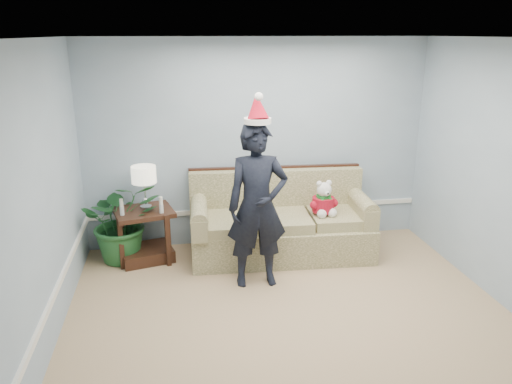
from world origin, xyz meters
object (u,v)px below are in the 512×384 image
object	(u,v)px
sofa	(280,225)
table_lamp	(144,176)
side_table	(146,240)
houseplant	(122,221)
man	(257,206)
teddy_bear	(324,202)

from	to	relation	value
sofa	table_lamp	world-z (taller)	table_lamp
sofa	side_table	world-z (taller)	sofa
side_table	houseplant	world-z (taller)	houseplant
sofa	man	world-z (taller)	man
sofa	side_table	bearing A→B (deg)	-179.13
table_lamp	houseplant	distance (m)	0.63
man	houseplant	bearing A→B (deg)	150.06
man	teddy_bear	bearing A→B (deg)	31.34
sofa	man	xyz separation A→B (m)	(-0.43, -0.76, 0.55)
side_table	table_lamp	xyz separation A→B (m)	(0.03, 0.07, 0.81)
side_table	houseplant	bearing A→B (deg)	168.95
side_table	houseplant	size ratio (longest dim) A/B	0.77
sofa	table_lamp	size ratio (longest dim) A/B	4.33
houseplant	teddy_bear	world-z (taller)	houseplant
table_lamp	man	distance (m)	1.55
table_lamp	houseplant	bearing A→B (deg)	-177.17
man	side_table	bearing A→B (deg)	146.71
sofa	teddy_bear	bearing A→B (deg)	-17.01
man	teddy_bear	xyz separation A→B (m)	(0.94, 0.58, -0.20)
table_lamp	teddy_bear	distance (m)	2.24
man	sofa	bearing A→B (deg)	60.31
houseplant	sofa	bearing A→B (deg)	-3.42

